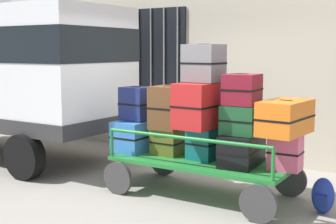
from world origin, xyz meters
TOP-DOWN VIEW (x-y plane):
  - ground_plane at (0.00, 0.00)m, footprint 40.00×40.00m
  - building_wall at (0.00, 2.22)m, footprint 12.00×0.37m
  - van at (-3.81, 0.13)m, footprint 4.52×2.00m
  - luggage_cart at (0.30, -0.05)m, footprint 2.47×1.21m
  - cart_railing at (0.30, -0.05)m, footprint 2.35×1.08m
  - suitcase_left_bottom at (-0.81, -0.03)m, footprint 0.47×0.76m
  - suitcase_left_middle at (-0.81, -0.04)m, footprint 0.41×0.39m
  - suitcase_midleft_bottom at (-0.25, -0.06)m, footprint 0.43×0.36m
  - suitcase_midleft_middle at (-0.25, -0.07)m, footprint 0.43×0.43m
  - suitcase_center_bottom at (0.30, -0.05)m, footprint 0.41×0.39m
  - suitcase_center_middle at (0.30, -0.08)m, footprint 0.51×0.89m
  - suitcase_center_top at (0.30, -0.07)m, footprint 0.50×0.44m
  - suitcase_midright_bottom at (0.86, -0.05)m, footprint 0.48×0.79m
  - suitcase_midright_middle at (0.86, -0.04)m, footprint 0.47×0.57m
  - suitcase_midright_top at (0.86, -0.09)m, footprint 0.43×0.46m
  - suitcase_right_bottom at (1.41, -0.03)m, footprint 0.40×0.30m
  - suitcase_right_middle at (1.41, -0.07)m, footprint 0.51×0.85m
  - backpack at (1.86, 0.08)m, footprint 0.27×0.22m

SIDE VIEW (x-z plane):
  - ground_plane at x=0.00m, z-range 0.00..0.00m
  - backpack at x=1.86m, z-range 0.00..0.44m
  - luggage_cart at x=0.30m, z-range 0.16..0.66m
  - suitcase_midleft_bottom at x=-0.25m, z-range 0.50..0.87m
  - suitcase_midright_bottom at x=0.86m, z-range 0.50..0.90m
  - suitcase_left_bottom at x=-0.81m, z-range 0.50..0.94m
  - suitcase_center_bottom at x=0.30m, z-range 0.50..0.95m
  - suitcase_right_bottom at x=1.41m, z-range 0.50..0.95m
  - cart_railing at x=0.30m, z-range 0.63..1.03m
  - suitcase_midright_middle at x=0.86m, z-range 0.90..1.27m
  - suitcase_right_middle at x=1.41m, z-range 0.95..1.36m
  - suitcase_midleft_middle at x=-0.25m, z-range 0.87..1.47m
  - suitcase_left_middle at x=-0.81m, z-range 0.94..1.43m
  - suitcase_center_middle at x=0.30m, z-range 0.95..1.54m
  - suitcase_midright_top at x=0.86m, z-range 1.27..1.66m
  - van at x=-3.81m, z-range 0.31..2.97m
  - suitcase_center_top at x=0.30m, z-range 1.54..2.04m
  - building_wall at x=0.00m, z-range 0.00..5.00m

